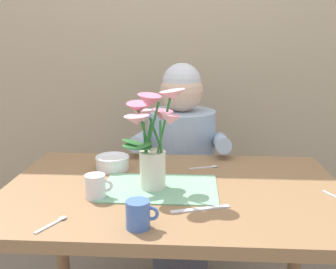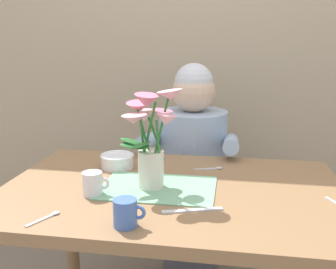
{
  "view_description": "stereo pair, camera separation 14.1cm",
  "coord_description": "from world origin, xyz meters",
  "views": [
    {
      "loc": [
        0.06,
        -1.32,
        1.26
      ],
      "look_at": [
        -0.02,
        0.05,
        0.92
      ],
      "focal_mm": 42.58,
      "sensor_mm": 36.0,
      "label": 1
    },
    {
      "loc": [
        0.2,
        -1.3,
        1.26
      ],
      "look_at": [
        -0.02,
        0.05,
        0.92
      ],
      "focal_mm": 42.58,
      "sensor_mm": 36.0,
      "label": 2
    }
  ],
  "objects": [
    {
      "name": "coffee_cup",
      "position": [
        -0.08,
        -0.31,
        0.78
      ],
      "size": [
        0.09,
        0.07,
        0.08
      ],
      "color": "#476BB7",
      "rests_on": "dining_table"
    },
    {
      "name": "striped_placemat",
      "position": [
        -0.05,
        -0.02,
        0.74
      ],
      "size": [
        0.4,
        0.28,
        0.0
      ],
      "primitive_type": "cube",
      "color": "#7AB289",
      "rests_on": "dining_table"
    },
    {
      "name": "ceramic_mug",
      "position": [
        -0.25,
        -0.11,
        0.78
      ],
      "size": [
        0.09,
        0.07,
        0.08
      ],
      "color": "silver",
      "rests_on": "dining_table"
    },
    {
      "name": "dinner_knife",
      "position": [
        0.09,
        -0.18,
        0.74
      ],
      "size": [
        0.19,
        0.08,
        0.0
      ],
      "primitive_type": "cube",
      "rotation": [
        0.0,
        0.0,
        0.31
      ],
      "color": "silver",
      "rests_on": "dining_table"
    },
    {
      "name": "dining_table",
      "position": [
        0.0,
        0.0,
        0.64
      ],
      "size": [
        1.2,
        0.8,
        0.74
      ],
      "color": "olive",
      "rests_on": "ground_plane"
    },
    {
      "name": "seated_person",
      "position": [
        0.01,
        0.62,
        0.56
      ],
      "size": [
        0.45,
        0.47,
        1.14
      ],
      "rotation": [
        0.0,
        0.0,
        0.03
      ],
      "color": "#4C4C56",
      "rests_on": "ground_plane"
    },
    {
      "name": "ceramic_bowl",
      "position": [
        -0.25,
        0.18,
        0.77
      ],
      "size": [
        0.14,
        0.14,
        0.06
      ],
      "color": "white",
      "rests_on": "dining_table"
    },
    {
      "name": "spoon_2",
      "position": [
        -0.32,
        -0.3,
        0.74
      ],
      "size": [
        0.07,
        0.11,
        0.01
      ],
      "color": "silver",
      "rests_on": "dining_table"
    },
    {
      "name": "spoon_1",
      "position": [
        0.13,
        0.22,
        0.74
      ],
      "size": [
        0.12,
        0.05,
        0.01
      ],
      "color": "silver",
      "rests_on": "dining_table"
    },
    {
      "name": "flower_vase",
      "position": [
        -0.07,
        -0.01,
        0.93
      ],
      "size": [
        0.22,
        0.25,
        0.35
      ],
      "color": "silver",
      "rests_on": "dining_table"
    },
    {
      "name": "wood_panel_backdrop",
      "position": [
        0.0,
        1.05,
        1.25
      ],
      "size": [
        4.0,
        0.1,
        2.5
      ],
      "primitive_type": "cube",
      "color": "tan",
      "rests_on": "ground_plane"
    }
  ]
}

